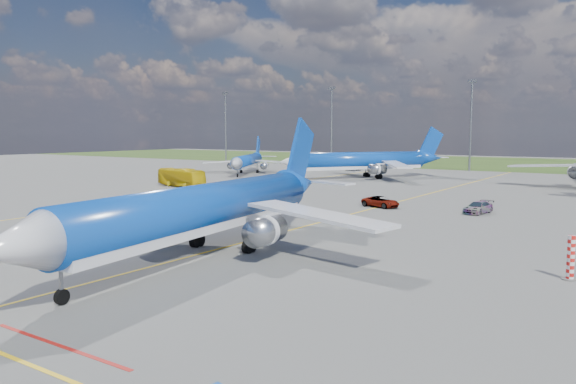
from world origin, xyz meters
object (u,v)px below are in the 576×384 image
Objects in this scene: warning_post at (571,258)px; main_airliner at (203,256)px; apron_bus at (181,177)px; service_car_a at (251,191)px; service_car_b at (381,202)px; baggage_tug_c at (267,194)px; bg_jet_nnw at (361,178)px; service_car_c at (478,207)px; bg_jet_nw at (248,173)px.

warning_post is 26.57m from main_airliner.
warning_post is 74.18m from apron_bus.
service_car_a is at bearing 149.90° from warning_post.
baggage_tug_c is (-18.72, 0.56, -0.12)m from service_car_b.
warning_post is 36.74m from service_car_b.
apron_bus is at bearing 169.25° from service_car_a.
warning_post is 81.40m from bg_jet_nnw.
warning_post is 0.76× the size of service_car_a.
baggage_tug_c is at bearing -89.04° from apron_bus.
service_car_b is at bearing -7.58° from baggage_tug_c.
service_car_a is 34.88m from service_car_c.
service_car_b is (51.01, -37.05, 0.71)m from bg_jet_nw.
service_car_c is (11.64, 35.95, 0.73)m from main_airliner.
main_airliner is 10.68× the size of service_car_a.
service_car_b is (-0.49, 34.56, 0.71)m from main_airliner.
bg_jet_nnw is 3.45× the size of apron_bus.
service_car_c is (12.13, 1.39, 0.01)m from service_car_b.
service_car_a is at bearing -87.87° from apron_bus.
baggage_tug_c is at bearing -17.22° from service_car_a.
bg_jet_nw reaches higher than baggage_tug_c.
apron_bus is 2.05× the size of baggage_tug_c.
service_car_b is at bearing -162.79° from service_car_c.
warning_post is at bearing 10.86° from main_airliner.
apron_bus is (-41.88, 40.00, 1.64)m from main_airliner.
service_car_a is 22.82m from service_car_b.
service_car_c is at bearing -0.47° from service_car_a.
apron_bus is at bearing 154.71° from warning_post.
bg_jet_nw is at bearing -141.09° from bg_jet_nnw.
warning_post is 0.07× the size of bg_jet_nnw.
warning_post is at bearing -19.57° from bg_jet_nnw.
bg_jet_nw is 5.62× the size of baggage_tug_c.
bg_jet_nw reaches higher than service_car_a.
bg_jet_nw is 33.08m from apron_bus.
warning_post is 0.26× the size of apron_bus.
main_airliner is 34.57m from service_car_b.
baggage_tug_c is (22.67, -4.89, -1.05)m from apron_bus.
main_airliner is 8.16× the size of service_car_b.
bg_jet_nnw is 38.94m from apron_bus.
bg_jet_nnw is (28.61, 2.35, 0.00)m from bg_jet_nw.
bg_jet_nw is at bearing 161.21° from service_car_c.
service_car_c is at bearing -4.32° from baggage_tug_c.
bg_jet_nnw reaches higher than apron_bus.
warning_post is 99.46m from bg_jet_nw.
service_car_c is (34.53, -38.02, 0.73)m from bg_jet_nnw.
bg_jet_nnw is (-48.09, 65.66, -1.50)m from warning_post.
bg_jet_nnw is at bearing 89.55° from baggage_tug_c.
bg_jet_nw is 88.21m from main_airliner.
warning_post is at bearing -121.13° from service_car_b.
main_airliner reaches higher than warning_post.
apron_bus reaches higher than service_car_c.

